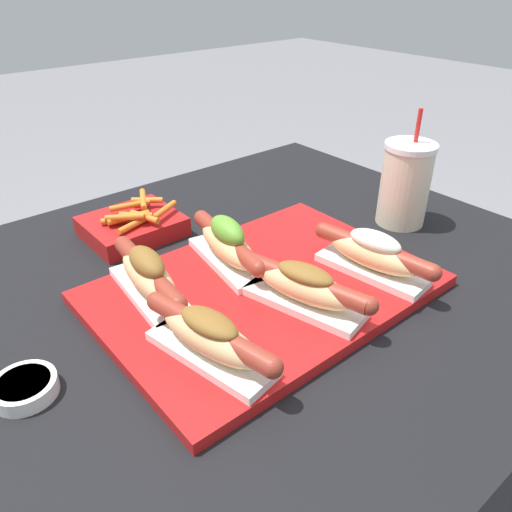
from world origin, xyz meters
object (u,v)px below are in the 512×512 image
(serving_tray, at_px, (264,289))
(hot_dog_4, at_px, (228,244))
(hot_dog_2, at_px, (373,254))
(drink_cup, at_px, (405,184))
(hot_dog_0, at_px, (210,337))
(hot_dog_3, at_px, (148,276))
(hot_dog_1, at_px, (304,287))
(fries_basket, at_px, (133,225))
(sauce_bowl, at_px, (25,387))

(serving_tray, bearing_deg, hot_dog_4, 94.36)
(hot_dog_2, distance_m, drink_cup, 0.23)
(hot_dog_0, distance_m, hot_dog_3, 0.16)
(hot_dog_1, relative_size, hot_dog_2, 0.98)
(hot_dog_0, relative_size, hot_dog_2, 0.99)
(serving_tray, xyz_separation_m, hot_dog_0, (-0.16, -0.08, 0.04))
(drink_cup, height_order, fries_basket, drink_cup)
(hot_dog_1, bearing_deg, fries_basket, 100.41)
(hot_dog_1, bearing_deg, hot_dog_3, 133.62)
(hot_dog_4, bearing_deg, hot_dog_2, -46.93)
(hot_dog_1, xyz_separation_m, hot_dog_2, (0.14, -0.01, 0.00))
(hot_dog_2, bearing_deg, hot_dog_1, 177.68)
(serving_tray, relative_size, hot_dog_4, 2.29)
(hot_dog_4, bearing_deg, drink_cup, -10.34)
(hot_dog_0, distance_m, drink_cup, 0.53)
(hot_dog_0, height_order, hot_dog_3, hot_dog_3)
(fries_basket, bearing_deg, hot_dog_4, -75.35)
(hot_dog_3, height_order, sauce_bowl, hot_dog_3)
(sauce_bowl, relative_size, drink_cup, 0.35)
(serving_tray, relative_size, hot_dog_3, 2.28)
(hot_dog_1, xyz_separation_m, drink_cup, (0.35, 0.09, 0.03))
(hot_dog_0, bearing_deg, hot_dog_2, -0.47)
(hot_dog_1, bearing_deg, serving_tray, 94.63)
(serving_tray, xyz_separation_m, hot_dog_2, (0.15, -0.08, 0.04))
(hot_dog_1, xyz_separation_m, hot_dog_3, (-0.15, 0.16, 0.00))
(hot_dog_0, xyz_separation_m, hot_dog_3, (0.01, 0.16, 0.00))
(hot_dog_4, relative_size, sauce_bowl, 2.84)
(hot_dog_3, distance_m, hot_dog_4, 0.14)
(hot_dog_2, height_order, sauce_bowl, hot_dog_2)
(drink_cup, bearing_deg, fries_basket, 146.13)
(hot_dog_0, bearing_deg, hot_dog_4, 47.41)
(hot_dog_2, height_order, hot_dog_3, hot_dog_3)
(hot_dog_1, distance_m, drink_cup, 0.37)
(drink_cup, xyz_separation_m, fries_basket, (-0.42, 0.28, -0.06))
(hot_dog_2, xyz_separation_m, hot_dog_3, (-0.30, 0.17, 0.00))
(drink_cup, distance_m, fries_basket, 0.51)
(serving_tray, bearing_deg, hot_dog_2, -29.27)
(serving_tray, bearing_deg, fries_basket, 101.88)
(serving_tray, relative_size, hot_dog_2, 2.29)
(sauce_bowl, xyz_separation_m, fries_basket, (0.29, 0.28, 0.01))
(hot_dog_4, bearing_deg, hot_dog_1, -85.51)
(sauce_bowl, bearing_deg, hot_dog_2, -12.15)
(drink_cup, bearing_deg, hot_dog_4, 169.66)
(hot_dog_2, distance_m, fries_basket, 0.44)
(hot_dog_0, relative_size, hot_dog_1, 1.01)
(serving_tray, distance_m, hot_dog_0, 0.18)
(hot_dog_0, bearing_deg, fries_basket, 76.19)
(hot_dog_4, distance_m, fries_basket, 0.23)
(serving_tray, distance_m, sauce_bowl, 0.35)
(hot_dog_3, relative_size, sauce_bowl, 2.86)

